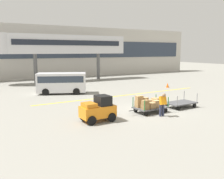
% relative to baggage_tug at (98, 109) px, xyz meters
% --- Properties ---
extents(ground_plane, '(120.00, 120.00, 0.00)m').
position_rel_baggage_tug_xyz_m(ground_plane, '(4.31, 0.61, -0.75)').
color(ground_plane, gray).
extents(apron_lead_line, '(18.27, 0.92, 0.01)m').
position_rel_baggage_tug_xyz_m(apron_lead_line, '(6.26, 6.72, -0.75)').
color(apron_lead_line, yellow).
rests_on(apron_lead_line, ground_plane).
extents(terminal_building, '(54.70, 2.51, 8.28)m').
position_rel_baggage_tug_xyz_m(terminal_building, '(4.31, 26.59, 3.39)').
color(terminal_building, '#BCB7AD').
rests_on(terminal_building, ground_plane).
extents(jet_bridge, '(19.20, 3.00, 6.50)m').
position_rel_baggage_tug_xyz_m(jet_bridge, '(3.50, 20.60, 4.40)').
color(jet_bridge, silver).
rests_on(jet_bridge, ground_plane).
extents(baggage_tug, '(2.14, 1.30, 1.58)m').
position_rel_baggage_tug_xyz_m(baggage_tug, '(0.00, 0.00, 0.00)').
color(baggage_tug, orange).
rests_on(baggage_tug, ground_plane).
extents(baggage_cart_lead, '(3.03, 1.49, 1.21)m').
position_rel_baggage_tug_xyz_m(baggage_cart_lead, '(4.03, 0.21, -0.17)').
color(baggage_cart_lead, '#4C4C4F').
rests_on(baggage_cart_lead, ground_plane).
extents(baggage_cart_middle, '(3.03, 1.49, 1.10)m').
position_rel_baggage_tug_xyz_m(baggage_cart_middle, '(7.15, 0.29, -0.41)').
color(baggage_cart_middle, '#4C4C4F').
rests_on(baggage_cart_middle, ground_plane).
extents(baggage_handler, '(0.47, 0.48, 1.56)m').
position_rel_baggage_tug_xyz_m(baggage_handler, '(4.20, -1.05, 0.11)').
color(baggage_handler, '#2D334C').
rests_on(baggage_handler, ground_plane).
extents(shuttle_van, '(5.16, 3.61, 2.10)m').
position_rel_baggage_tug_xyz_m(shuttle_van, '(1.03, 10.64, 0.48)').
color(shuttle_van, silver).
rests_on(shuttle_van, ground_plane).
extents(safety_cone_near, '(0.36, 0.36, 0.55)m').
position_rel_baggage_tug_xyz_m(safety_cone_near, '(13.26, 8.61, -0.48)').
color(safety_cone_near, '#EA590F').
rests_on(safety_cone_near, ground_plane).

